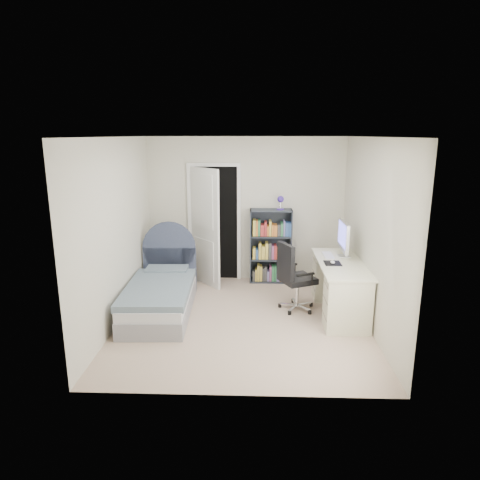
{
  "coord_description": "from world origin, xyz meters",
  "views": [
    {
      "loc": [
        0.16,
        -5.56,
        2.53
      ],
      "look_at": [
        -0.04,
        0.11,
        1.12
      ],
      "focal_mm": 32.0,
      "sensor_mm": 36.0,
      "label": 1
    }
  ],
  "objects_px": {
    "office_chair": "(293,274)",
    "bookcase": "(271,249)",
    "bed": "(161,294)",
    "desk": "(339,285)",
    "floor_lamp": "(200,248)",
    "nightstand": "(178,260)"
  },
  "relations": [
    {
      "from": "nightstand",
      "to": "office_chair",
      "type": "xyz_separation_m",
      "value": [
        1.91,
        -1.22,
        0.17
      ]
    },
    {
      "from": "desk",
      "to": "office_chair",
      "type": "xyz_separation_m",
      "value": [
        -0.67,
        0.07,
        0.14
      ]
    },
    {
      "from": "bookcase",
      "to": "office_chair",
      "type": "xyz_separation_m",
      "value": [
        0.27,
        -1.27,
        -0.03
      ]
    },
    {
      "from": "floor_lamp",
      "to": "desk",
      "type": "xyz_separation_m",
      "value": [
        2.19,
        -1.29,
        -0.18
      ]
    },
    {
      "from": "bed",
      "to": "nightstand",
      "type": "distance_m",
      "value": 1.32
    },
    {
      "from": "bed",
      "to": "bookcase",
      "type": "relative_size",
      "value": 1.26
    },
    {
      "from": "bed",
      "to": "bookcase",
      "type": "bearing_deg",
      "value": 39.45
    },
    {
      "from": "bed",
      "to": "desk",
      "type": "height_order",
      "value": "desk"
    },
    {
      "from": "bed",
      "to": "office_chair",
      "type": "height_order",
      "value": "bed"
    },
    {
      "from": "nightstand",
      "to": "desk",
      "type": "distance_m",
      "value": 2.88
    },
    {
      "from": "bed",
      "to": "desk",
      "type": "relative_size",
      "value": 1.22
    },
    {
      "from": "floor_lamp",
      "to": "bed",
      "type": "bearing_deg",
      "value": -107.15
    },
    {
      "from": "floor_lamp",
      "to": "bookcase",
      "type": "height_order",
      "value": "bookcase"
    },
    {
      "from": "bookcase",
      "to": "office_chair",
      "type": "distance_m",
      "value": 1.3
    },
    {
      "from": "office_chair",
      "to": "bookcase",
      "type": "bearing_deg",
      "value": 102.04
    },
    {
      "from": "nightstand",
      "to": "bookcase",
      "type": "xyz_separation_m",
      "value": [
        1.63,
        0.04,
        0.2
      ]
    },
    {
      "from": "desk",
      "to": "floor_lamp",
      "type": "bearing_deg",
      "value": 149.39
    },
    {
      "from": "bookcase",
      "to": "desk",
      "type": "relative_size",
      "value": 0.97
    },
    {
      "from": "office_chair",
      "to": "nightstand",
      "type": "bearing_deg",
      "value": 147.32
    },
    {
      "from": "bookcase",
      "to": "nightstand",
      "type": "bearing_deg",
      "value": -178.43
    },
    {
      "from": "bed",
      "to": "floor_lamp",
      "type": "relative_size",
      "value": 1.31
    },
    {
      "from": "bookcase",
      "to": "office_chair",
      "type": "bearing_deg",
      "value": -77.96
    }
  ]
}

